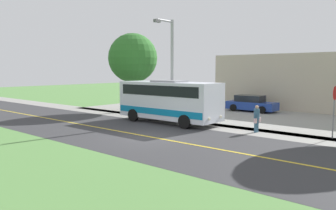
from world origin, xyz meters
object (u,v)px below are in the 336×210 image
Objects in this scene: street_light_pole at (171,66)px; parked_car_near at (251,104)px; pedestrian_with_bags at (257,118)px; stop_sign at (334,103)px; shuttle_bus_front at (169,99)px; tree_curbside at (133,58)px.

street_light_pole reaches higher than parked_car_near.
stop_sign is (-0.93, 4.01, 1.09)m from pedestrian_with_bags.
pedestrian_with_bags is 0.23× the size of street_light_pole.
shuttle_bus_front is 1.07× the size of street_light_pole.
tree_curbside is at bearing -50.39° from parked_car_near.
pedestrian_with_bags is 13.74m from tree_curbside.
shuttle_bus_front is 2.68× the size of stop_sign.
street_light_pole is (0.30, -6.44, 3.14)m from pedestrian_with_bags.
parked_car_near is (-9.66, 1.61, -0.96)m from shuttle_bus_front.
street_light_pole is 1.63× the size of parked_car_near.
shuttle_bus_front is at bearing 13.87° from street_light_pole.
parked_car_near is (-9.04, -4.75, -0.19)m from pedestrian_with_bags.
tree_curbside is at bearing -99.76° from pedestrian_with_bags.
stop_sign is 10.72m from street_light_pole.
shuttle_bus_front is 2.39m from street_light_pole.
stop_sign is 12.01m from parked_car_near.
shuttle_bus_front is 9.84m from parked_car_near.
shuttle_bus_front reaches higher than stop_sign.
street_light_pole is 7.06m from tree_curbside.
tree_curbside reaches higher than shuttle_bus_front.
shuttle_bus_front reaches higher than pedestrian_with_bags.
shuttle_bus_front is 6.44m from pedestrian_with_bags.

